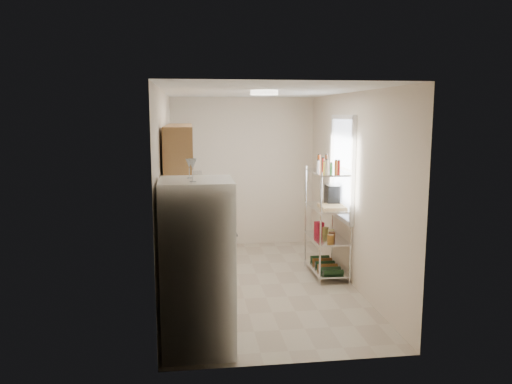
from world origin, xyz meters
TOP-DOWN VIEW (x-y plane):
  - room at (0.00, 0.00)m, footprint 2.52×4.42m
  - counter_run at (-0.92, 0.44)m, footprint 0.63×3.51m
  - upper_cabinets at (-1.05, 0.10)m, footprint 0.33×2.20m
  - range_hood at (-1.00, 0.90)m, footprint 0.50×0.60m
  - window at (1.23, 0.35)m, footprint 0.06×1.00m
  - bakers_rack at (1.00, 0.30)m, footprint 0.45×0.90m
  - ceiling_dome at (0.00, -0.30)m, footprint 0.34×0.34m
  - refrigerator at (-0.87, -1.76)m, footprint 0.70×0.70m
  - wine_glass_a at (-0.90, -1.93)m, footprint 0.08×0.08m
  - wine_glass_b at (-0.93, -1.67)m, footprint 0.07×0.07m
  - rice_cooker at (-0.95, 0.60)m, footprint 0.28×0.28m
  - frying_pan_large at (-0.96, 0.67)m, footprint 0.30×0.30m
  - frying_pan_small at (-0.89, 0.96)m, footprint 0.29×0.29m
  - cutting_board at (1.05, 0.21)m, footprint 0.35×0.45m
  - espresso_machine at (1.11, 0.46)m, footprint 0.18×0.26m
  - storage_bag at (0.96, 0.56)m, footprint 0.12×0.16m

SIDE VIEW (x-z plane):
  - counter_run at x=-0.92m, z-range 0.00..0.90m
  - storage_bag at x=0.96m, z-range 0.56..0.73m
  - refrigerator at x=-0.87m, z-range 0.00..1.70m
  - frying_pan_small at x=-0.89m, z-range 0.90..0.94m
  - frying_pan_large at x=-0.96m, z-range 0.90..0.95m
  - rice_cooker at x=-0.95m, z-range 0.90..1.12m
  - cutting_board at x=1.05m, z-range 1.01..1.04m
  - bakers_rack at x=1.00m, z-range 0.24..1.97m
  - espresso_machine at x=1.11m, z-range 1.01..1.31m
  - room at x=0.00m, z-range -0.01..2.61m
  - range_hood at x=-1.00m, z-range 1.33..1.45m
  - window at x=1.23m, z-range 0.82..2.28m
  - wine_glass_b at x=-0.93m, z-range 1.70..1.89m
  - wine_glass_a at x=-0.90m, z-range 1.70..1.91m
  - upper_cabinets at x=-1.05m, z-range 1.45..2.17m
  - ceiling_dome at x=0.00m, z-range 2.54..2.60m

